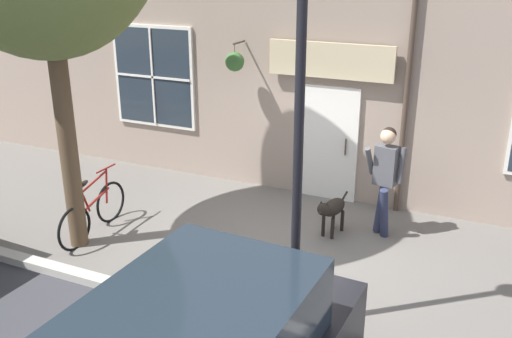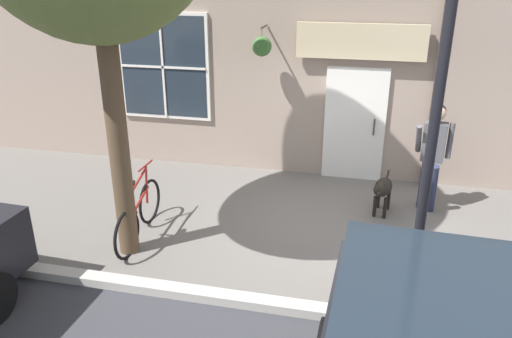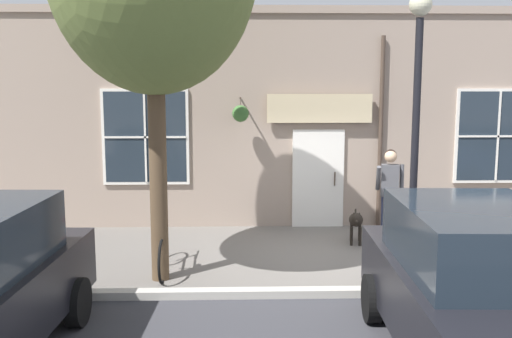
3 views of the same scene
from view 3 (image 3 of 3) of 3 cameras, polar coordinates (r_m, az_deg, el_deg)
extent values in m
plane|color=#66605B|center=(10.39, 6.61, -8.60)|extent=(90.00, 90.00, 0.00)
cube|color=#B2ADA3|center=(8.50, 8.59, -12.09)|extent=(0.20, 28.00, 0.12)
cube|color=gray|center=(12.30, 5.21, 4.70)|extent=(0.30, 18.00, 4.50)
cube|color=gray|center=(12.38, 5.35, 15.52)|extent=(0.42, 18.00, 0.16)
cube|color=white|center=(12.29, 6.20, -0.94)|extent=(0.10, 1.10, 2.10)
cube|color=#232D38|center=(12.27, 6.22, -1.19)|extent=(0.03, 0.90, 1.90)
cylinder|color=#47382D|center=(12.26, 7.88, -0.99)|extent=(0.03, 0.03, 0.30)
cube|color=beige|center=(12.05, 6.38, 6.05)|extent=(0.08, 2.20, 0.60)
cylinder|color=#47382D|center=(12.37, 12.35, 3.52)|extent=(0.09, 0.09, 4.05)
cylinder|color=#47382D|center=(11.80, -1.57, 7.11)|extent=(0.44, 0.04, 0.04)
cylinder|color=#47382D|center=(11.63, -1.57, 6.21)|extent=(0.01, 0.01, 0.34)
cone|color=#2D2823|center=(11.64, -1.56, 5.12)|extent=(0.32, 0.32, 0.18)
sphere|color=#3D6B33|center=(11.63, -1.56, 5.57)|extent=(0.34, 0.34, 0.34)
cube|color=white|center=(12.22, -10.98, 3.16)|extent=(0.08, 1.82, 2.02)
cube|color=#232D38|center=(12.19, -11.01, 3.15)|extent=(0.03, 1.70, 1.90)
cube|color=white|center=(12.18, -11.02, 3.14)|extent=(0.04, 0.04, 1.90)
cube|color=white|center=(12.18, -11.02, 3.14)|extent=(0.04, 1.70, 0.04)
cube|color=white|center=(13.27, 22.96, 3.05)|extent=(0.08, 1.82, 2.02)
cube|color=#232D38|center=(13.24, 23.01, 3.04)|extent=(0.03, 1.70, 1.90)
cube|color=white|center=(13.22, 23.05, 3.03)|extent=(0.04, 0.04, 1.90)
cube|color=white|center=(13.22, 23.05, 3.03)|extent=(0.04, 1.70, 0.04)
cylinder|color=#282D47|center=(11.51, 13.56, -4.88)|extent=(0.33, 0.18, 0.87)
cylinder|color=#282D47|center=(11.74, 12.69, -4.60)|extent=(0.33, 0.18, 0.87)
cube|color=#4C4C51|center=(11.48, 13.24, -1.11)|extent=(0.28, 0.37, 0.63)
sphere|color=tan|center=(11.40, 13.33, 1.23)|extent=(0.24, 0.24, 0.24)
sphere|color=black|center=(11.43, 13.32, 1.37)|extent=(0.23, 0.23, 0.23)
cylinder|color=#4C4C51|center=(11.54, 14.37, -0.93)|extent=(0.17, 0.11, 0.57)
cylinder|color=#4C4C51|center=(11.36, 12.13, -0.89)|extent=(0.34, 0.14, 0.52)
ellipsoid|color=black|center=(11.17, 9.97, -5.02)|extent=(0.61, 0.37, 0.24)
cylinder|color=black|center=(11.07, 10.37, -6.66)|extent=(0.06, 0.06, 0.36)
cylinder|color=black|center=(11.07, 9.53, -6.65)|extent=(0.06, 0.06, 0.36)
cylinder|color=black|center=(11.41, 10.32, -6.22)|extent=(0.06, 0.06, 0.36)
cylinder|color=black|center=(11.40, 9.50, -6.21)|extent=(0.06, 0.06, 0.36)
sphere|color=black|center=(10.81, 10.02, -4.95)|extent=(0.20, 0.20, 0.20)
cone|color=black|center=(10.71, 10.03, -5.19)|extent=(0.11, 0.11, 0.09)
cone|color=black|center=(10.80, 10.30, -4.46)|extent=(0.06, 0.06, 0.07)
cone|color=black|center=(10.80, 9.76, -4.45)|extent=(0.06, 0.06, 0.07)
cylinder|color=black|center=(11.52, 9.93, -4.36)|extent=(0.21, 0.07, 0.14)
cylinder|color=brown|center=(8.84, -9.77, 0.17)|extent=(0.27, 0.27, 3.55)
sphere|color=olive|center=(9.05, -10.27, 15.42)|extent=(2.18, 2.18, 2.18)
torus|color=black|center=(10.03, -9.27, -7.31)|extent=(0.70, 0.06, 0.70)
torus|color=black|center=(9.03, -9.36, -9.07)|extent=(0.70, 0.06, 0.70)
cylinder|color=maroon|center=(9.47, -9.34, -6.98)|extent=(0.98, 0.15, 0.17)
cylinder|color=maroon|center=(9.26, -9.38, -6.44)|extent=(0.22, 0.06, 0.48)
cylinder|color=maroon|center=(9.44, -9.38, -5.03)|extent=(0.83, 0.13, 0.15)
cylinder|color=maroon|center=(9.87, -9.32, -5.64)|extent=(0.12, 0.05, 0.58)
cylinder|color=maroon|center=(9.84, -9.36, -3.89)|extent=(0.46, 0.04, 0.03)
ellipsoid|color=black|center=(9.20, -9.42, -4.87)|extent=(0.26, 0.13, 0.09)
cylinder|color=black|center=(7.70, -17.39, -12.60)|extent=(0.63, 0.21, 0.62)
cube|color=black|center=(6.54, 21.66, -13.07)|extent=(4.37, 1.94, 0.76)
cube|color=#1E2833|center=(6.51, 21.33, -6.47)|extent=(2.30, 1.64, 0.68)
cylinder|color=black|center=(8.14, 24.04, -11.79)|extent=(0.63, 0.21, 0.62)
cylinder|color=black|center=(7.63, 11.51, -12.56)|extent=(0.63, 0.21, 0.62)
cylinder|color=black|center=(8.55, 15.56, 1.06)|extent=(0.11, 0.11, 3.95)
sphere|color=beige|center=(8.56, 16.14, 15.53)|extent=(0.32, 0.32, 0.32)
camera|label=1|loc=(5.36, 60.36, 17.54)|focal=40.00mm
camera|label=2|loc=(3.70, 30.34, 19.34)|focal=35.00mm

